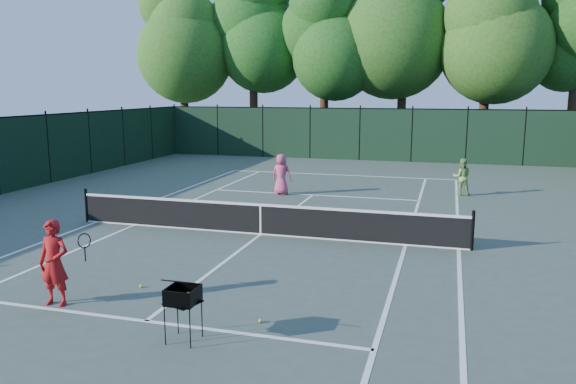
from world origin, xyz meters
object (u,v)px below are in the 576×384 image
(loose_ball_midcourt, at_px, (141,286))
(player_pink, at_px, (281,174))
(ball_hopper, at_px, (183,296))
(coach, at_px, (54,263))
(player_green, at_px, (462,177))
(loose_ball_near_cart, at_px, (260,321))

(loose_ball_midcourt, bearing_deg, player_pink, 91.19)
(ball_hopper, bearing_deg, coach, -176.81)
(ball_hopper, bearing_deg, player_green, 89.91)
(coach, height_order, ball_hopper, coach)
(player_green, height_order, loose_ball_midcourt, player_green)
(coach, xyz_separation_m, player_pink, (0.84, 12.35, -0.03))
(loose_ball_midcourt, bearing_deg, player_green, 62.75)
(coach, height_order, player_green, coach)
(player_pink, xyz_separation_m, loose_ball_near_cart, (3.24, -12.06, -0.78))
(coach, bearing_deg, player_green, 58.22)
(player_pink, relative_size, loose_ball_near_cart, 23.90)
(player_pink, relative_size, loose_ball_midcourt, 23.90)
(coach, height_order, player_pink, coach)
(player_green, distance_m, loose_ball_midcourt, 14.53)
(player_pink, height_order, loose_ball_near_cart, player_pink)
(loose_ball_midcourt, bearing_deg, loose_ball_near_cart, -18.47)
(ball_hopper, xyz_separation_m, loose_ball_midcourt, (-2.03, 2.06, -0.75))
(ball_hopper, distance_m, loose_ball_near_cart, 1.62)
(player_pink, bearing_deg, loose_ball_midcourt, 96.80)
(loose_ball_near_cart, relative_size, loose_ball_midcourt, 1.00)
(player_green, bearing_deg, loose_ball_midcourt, 54.97)
(ball_hopper, xyz_separation_m, loose_ball_near_cart, (0.98, 1.05, -0.75))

